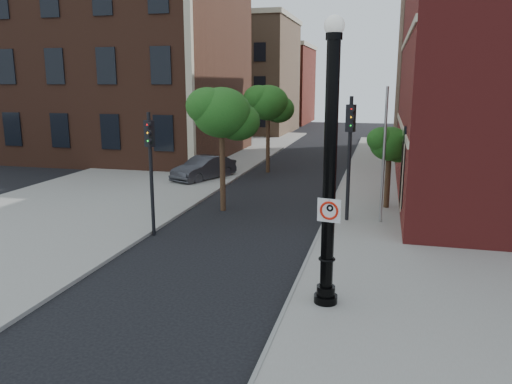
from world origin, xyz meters
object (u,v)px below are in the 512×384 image
(lamppost, at_px, (329,181))
(no_parking_sign, at_px, (329,210))
(traffic_signal_left, at_px, (150,154))
(parked_car, at_px, (204,168))
(traffic_signal_right, at_px, (350,139))

(lamppost, relative_size, no_parking_sign, 12.24)
(lamppost, height_order, no_parking_sign, lamppost)
(lamppost, height_order, traffic_signal_left, lamppost)
(parked_car, xyz_separation_m, traffic_signal_right, (8.66, -7.00, 2.69))
(traffic_signal_left, bearing_deg, traffic_signal_right, 51.33)
(traffic_signal_left, bearing_deg, lamppost, -8.77)
(parked_car, xyz_separation_m, traffic_signal_left, (1.88, -10.47, 2.35))
(lamppost, bearing_deg, traffic_signal_right, 90.47)
(no_parking_sign, bearing_deg, lamppost, 110.12)
(parked_car, distance_m, traffic_signal_left, 10.90)
(no_parking_sign, bearing_deg, parked_car, 129.95)
(lamppost, relative_size, parked_car, 1.67)
(no_parking_sign, distance_m, parked_car, 17.54)
(traffic_signal_right, bearing_deg, parked_car, 159.79)
(parked_car, height_order, traffic_signal_right, traffic_signal_right)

